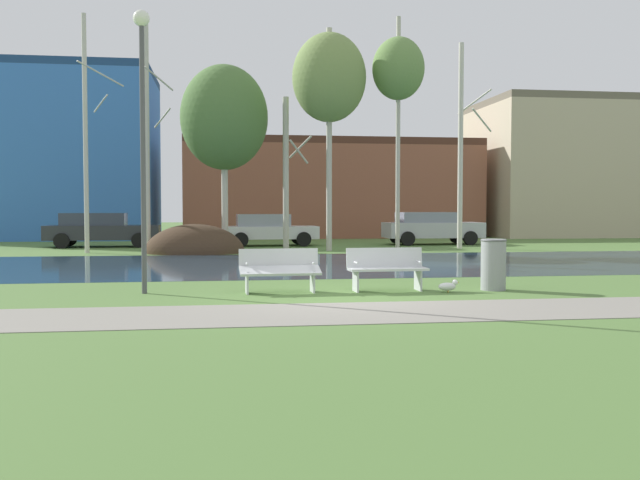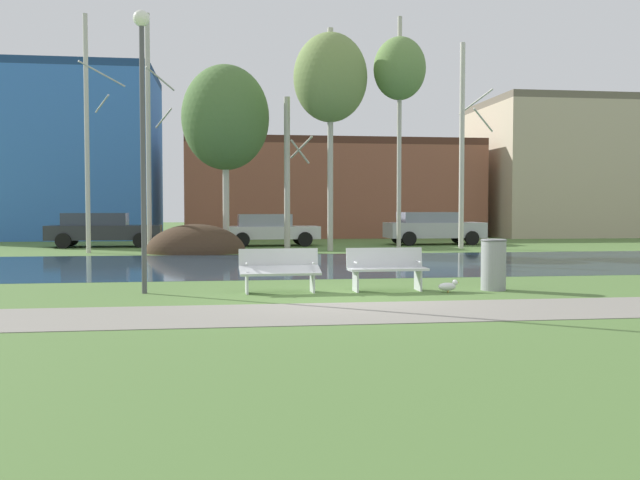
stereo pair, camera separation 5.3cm
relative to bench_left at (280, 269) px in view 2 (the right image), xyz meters
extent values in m
plane|color=#517538|center=(1.09, 9.01, -0.47)|extent=(120.00, 120.00, 0.00)
cube|color=gray|center=(1.09, -2.83, -0.47)|extent=(60.00, 2.29, 0.01)
cube|color=#284256|center=(1.09, 6.91, -0.47)|extent=(80.00, 8.98, 0.01)
ellipsoid|color=#423021|center=(-2.15, 12.65, -0.47)|extent=(3.73, 2.70, 2.17)
cube|color=silver|center=(0.00, -0.09, -0.02)|extent=(1.62, 0.53, 0.17)
cube|color=silver|center=(-0.01, 0.18, 0.20)|extent=(1.60, 0.14, 0.40)
cube|color=silver|center=(-0.65, -0.06, -0.25)|extent=(0.05, 0.43, 0.45)
cube|color=silver|center=(0.66, -0.01, -0.25)|extent=(0.05, 0.43, 0.45)
cylinder|color=silver|center=(-0.65, -0.10, 0.12)|extent=(0.05, 0.28, 0.04)
cylinder|color=silver|center=(0.66, -0.05, 0.12)|extent=(0.05, 0.28, 0.04)
cube|color=silver|center=(2.19, -0.09, -0.02)|extent=(1.62, 0.53, 0.05)
cube|color=silver|center=(2.18, 0.18, 0.20)|extent=(1.60, 0.14, 0.40)
cube|color=silver|center=(1.53, -0.06, -0.25)|extent=(0.05, 0.43, 0.45)
cube|color=silver|center=(2.84, -0.01, -0.25)|extent=(0.05, 0.43, 0.45)
cylinder|color=silver|center=(1.53, -0.10, 0.12)|extent=(0.05, 0.28, 0.04)
cylinder|color=silver|center=(2.84, -0.05, 0.12)|extent=(0.05, 0.28, 0.04)
cylinder|color=gray|center=(4.39, -0.17, 0.05)|extent=(0.51, 0.51, 1.05)
torus|color=#545557|center=(4.39, -0.17, 0.55)|extent=(0.53, 0.53, 0.04)
ellipsoid|color=white|center=(3.30, -0.47, -0.35)|extent=(0.36, 0.16, 0.16)
sphere|color=white|center=(3.46, -0.47, -0.27)|extent=(0.11, 0.11, 0.11)
cone|color=gold|center=(3.53, -0.47, -0.27)|extent=(0.06, 0.04, 0.04)
cylinder|color=gold|center=(3.32, -0.50, -0.42)|extent=(0.01, 0.01, 0.10)
cylinder|color=gold|center=(3.32, -0.44, -0.42)|extent=(0.01, 0.01, 0.10)
cylinder|color=#4C4C51|center=(-2.66, 0.24, 2.14)|extent=(0.10, 0.10, 5.22)
sphere|color=white|center=(-2.66, 0.24, 4.89)|extent=(0.32, 0.32, 0.32)
cylinder|color=beige|center=(-6.14, 13.20, 3.96)|extent=(0.17, 0.17, 8.87)
cylinder|color=beige|center=(-5.63, 13.54, 5.15)|extent=(0.69, 0.98, 0.58)
cylinder|color=beige|center=(-5.43, 12.47, 6.06)|extent=(1.45, 1.41, 0.68)
cylinder|color=#BCB7A8|center=(-3.91, 13.31, 4.03)|extent=(0.19, 0.19, 9.00)
cylinder|color=#BCB7A8|center=(-3.37, 13.68, 4.66)|extent=(0.73, 1.02, 0.67)
cylinder|color=#BCB7A8|center=(-3.40, 12.78, 6.00)|extent=(1.00, 0.97, 0.73)
cylinder|color=beige|center=(-1.01, 14.16, 2.90)|extent=(0.26, 0.26, 6.75)
ellipsoid|color=#4C7038|center=(-1.01, 14.16, 4.79)|extent=(3.45, 3.45, 4.14)
cylinder|color=#BCB7A8|center=(1.41, 13.94, 2.57)|extent=(0.24, 0.24, 6.09)
cylinder|color=#BCB7A8|center=(2.03, 14.37, 3.67)|extent=(0.83, 1.16, 0.84)
cylinder|color=#BCB7A8|center=(1.88, 13.45, 3.42)|extent=(0.86, 0.84, 0.90)
cylinder|color=#BCB7A8|center=(3.05, 13.29, 3.87)|extent=(0.22, 0.22, 8.69)
ellipsoid|color=olive|center=(3.05, 13.29, 6.30)|extent=(2.89, 2.89, 3.46)
cylinder|color=#BCB7A8|center=(5.82, 13.28, 4.14)|extent=(0.17, 0.17, 9.23)
ellipsoid|color=#668947|center=(5.82, 13.28, 6.73)|extent=(2.06, 2.06, 2.48)
cylinder|color=beige|center=(8.69, 14.09, 3.77)|extent=(0.21, 0.21, 8.49)
cylinder|color=beige|center=(9.47, 14.62, 5.70)|extent=(1.02, 1.45, 0.92)
cylinder|color=beige|center=(9.35, 13.42, 4.78)|extent=(1.31, 1.28, 0.81)
cube|color=#282B30|center=(-6.20, 17.25, 0.16)|extent=(4.80, 1.90, 0.62)
cube|color=#2F3648|center=(-6.58, 17.24, 0.73)|extent=(2.71, 1.62, 0.53)
cylinder|color=black|center=(-4.66, 18.18, -0.15)|extent=(0.65, 0.24, 0.64)
cylinder|color=black|center=(-4.61, 16.42, -0.15)|extent=(0.65, 0.24, 0.64)
cylinder|color=black|center=(-7.80, 18.08, -0.15)|extent=(0.65, 0.24, 0.64)
cylinder|color=black|center=(-7.74, 16.33, -0.15)|extent=(0.65, 0.24, 0.64)
cube|color=silver|center=(1.02, 17.18, 0.13)|extent=(4.19, 1.88, 0.55)
cube|color=#949AAC|center=(0.69, 17.17, 0.67)|extent=(2.36, 1.61, 0.54)
cylinder|color=black|center=(2.36, 18.10, -0.15)|extent=(0.65, 0.24, 0.64)
cylinder|color=black|center=(2.41, 16.35, -0.15)|extent=(0.65, 0.24, 0.64)
cylinder|color=black|center=(-0.38, 18.02, -0.15)|extent=(0.65, 0.24, 0.64)
cylinder|color=black|center=(-0.32, 16.27, -0.15)|extent=(0.65, 0.24, 0.64)
cube|color=#B2B5BC|center=(8.52, 17.24, 0.20)|extent=(4.51, 1.88, 0.70)
cube|color=gray|center=(8.16, 17.23, 0.78)|extent=(2.54, 1.61, 0.47)
cylinder|color=black|center=(9.96, 18.16, -0.15)|extent=(0.65, 0.24, 0.64)
cylinder|color=black|center=(10.02, 16.42, -0.15)|extent=(0.65, 0.24, 0.64)
cylinder|color=black|center=(7.02, 18.07, -0.15)|extent=(0.65, 0.24, 0.64)
cylinder|color=black|center=(7.07, 16.33, -0.15)|extent=(0.65, 0.24, 0.64)
cube|color=#3870C6|center=(-10.63, 26.43, 3.94)|extent=(11.57, 7.69, 8.83)
cube|color=navy|center=(-10.63, 26.43, 8.56)|extent=(11.57, 7.69, 0.40)
cube|color=brown|center=(5.20, 27.06, 2.13)|extent=(16.76, 6.96, 5.20)
cube|color=#4E2C21|center=(5.20, 27.06, 4.92)|extent=(16.76, 6.96, 0.40)
cube|color=#BCAD8E|center=(21.41, 26.12, 3.36)|extent=(14.13, 8.07, 7.67)
cube|color=#675F4E|center=(21.41, 26.12, 7.40)|extent=(14.13, 8.07, 0.40)
camera|label=1|loc=(-1.14, -13.78, 1.22)|focal=39.08mm
camera|label=2|loc=(-1.09, -13.78, 1.22)|focal=39.08mm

